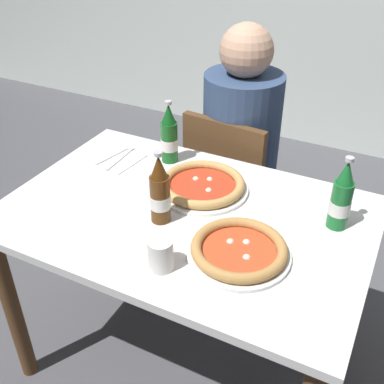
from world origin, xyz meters
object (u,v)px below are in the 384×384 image
object	(u,v)px
chair_behind_table	(233,186)
beer_bottle_center	(341,198)
pizza_marinara_far	(239,250)
diner_seated	(239,163)
dining_table_main	(185,239)
beer_bottle_right	(169,136)
beer_bottle_left	(160,193)
napkin_with_cutlery	(116,158)
pizza_margherita_near	(202,185)
paper_cup	(161,254)

from	to	relation	value
chair_behind_table	beer_bottle_center	world-z (taller)	beer_bottle_center
pizza_marinara_far	beer_bottle_center	bearing A→B (deg)	51.14
chair_behind_table	diner_seated	distance (m)	0.11
pizza_marinara_far	diner_seated	bearing A→B (deg)	111.21
dining_table_main	beer_bottle_right	world-z (taller)	beer_bottle_right
beer_bottle_left	beer_bottle_center	bearing A→B (deg)	23.54
beer_bottle_center	napkin_with_cutlery	xyz separation A→B (m)	(-0.87, 0.04, -0.10)
chair_behind_table	pizza_margherita_near	bearing A→B (deg)	104.08
pizza_margherita_near	beer_bottle_center	distance (m)	0.47
paper_cup	beer_bottle_right	bearing A→B (deg)	116.79
beer_bottle_left	napkin_with_cutlery	world-z (taller)	beer_bottle_left
pizza_marinara_far	beer_bottle_center	world-z (taller)	beer_bottle_center
dining_table_main	beer_bottle_center	size ratio (longest dim) A/B	4.86
pizza_marinara_far	beer_bottle_center	size ratio (longest dim) A/B	1.23
dining_table_main	napkin_with_cutlery	distance (m)	0.47
beer_bottle_right	pizza_marinara_far	bearing A→B (deg)	-41.65
beer_bottle_right	napkin_with_cutlery	xyz separation A→B (m)	(-0.20, -0.09, -0.10)
pizza_margherita_near	pizza_marinara_far	world-z (taller)	same
diner_seated	beer_bottle_center	distance (m)	0.78
beer_bottle_left	pizza_marinara_far	bearing A→B (deg)	-10.04
beer_bottle_center	napkin_with_cutlery	size ratio (longest dim) A/B	1.24
pizza_margherita_near	beer_bottle_left	distance (m)	0.24
pizza_margherita_near	beer_bottle_center	bearing A→B (deg)	0.81
pizza_marinara_far	beer_bottle_right	world-z (taller)	beer_bottle_right
paper_cup	chair_behind_table	bearing A→B (deg)	98.71
dining_table_main	napkin_with_cutlery	size ratio (longest dim) A/B	6.04
chair_behind_table	beer_bottle_center	bearing A→B (deg)	145.33
beer_bottle_right	paper_cup	world-z (taller)	beer_bottle_right
diner_seated	beer_bottle_left	bearing A→B (deg)	-88.93
pizza_margherita_near	paper_cup	world-z (taller)	paper_cup
pizza_marinara_far	dining_table_main	bearing A→B (deg)	152.89
diner_seated	pizza_marinara_far	distance (m)	0.86
pizza_margherita_near	beer_bottle_right	bearing A→B (deg)	146.79
beer_bottle_center	chair_behind_table	bearing A→B (deg)	139.22
dining_table_main	paper_cup	world-z (taller)	paper_cup
beer_bottle_center	beer_bottle_right	bearing A→B (deg)	169.16
chair_behind_table	paper_cup	xyz separation A→B (m)	(0.13, -0.88, 0.32)
beer_bottle_left	diner_seated	bearing A→B (deg)	91.07
paper_cup	beer_bottle_left	bearing A→B (deg)	120.08
pizza_margherita_near	beer_bottle_center	size ratio (longest dim) A/B	1.31
pizza_margherita_near	beer_bottle_right	world-z (taller)	beer_bottle_right
chair_behind_table	paper_cup	bearing A→B (deg)	104.82
dining_table_main	beer_bottle_right	bearing A→B (deg)	127.31
beer_bottle_right	paper_cup	bearing A→B (deg)	-63.21
pizza_marinara_far	napkin_with_cutlery	xyz separation A→B (m)	(-0.65, 0.32, -0.02)
diner_seated	pizza_marinara_far	xyz separation A→B (m)	(0.30, -0.78, 0.19)
pizza_marinara_far	beer_bottle_center	distance (m)	0.36
chair_behind_table	pizza_marinara_far	distance (m)	0.85
napkin_with_cutlery	chair_behind_table	bearing A→B (deg)	50.95
dining_table_main	chair_behind_table	xyz separation A→B (m)	(-0.07, 0.61, -0.15)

